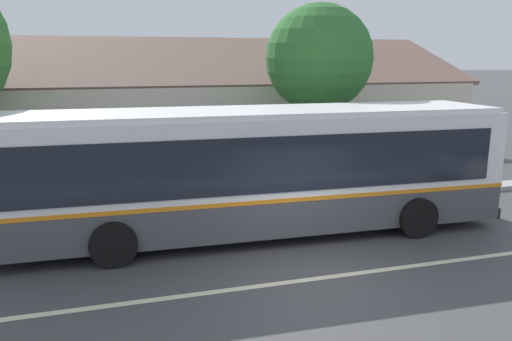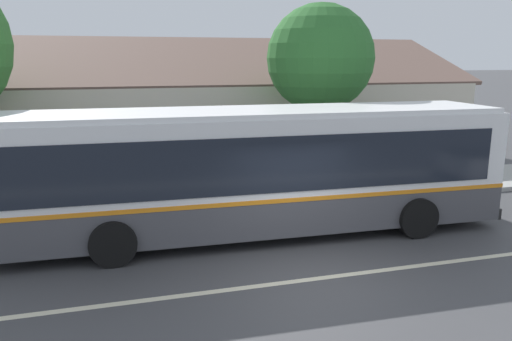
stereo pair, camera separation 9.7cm
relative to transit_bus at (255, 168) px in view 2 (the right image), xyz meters
The scene contains 7 objects.
ground_plane 3.38m from the transit_bus, 81.09° to the right, with size 300.00×300.00×0.00m, color #424244.
sidewalk_far 3.52m from the transit_bus, 81.65° to the left, with size 60.00×3.00×0.15m, color #9E9E99.
lane_divider_stripe 3.38m from the transit_bus, 81.09° to the right, with size 60.00×0.16×0.01m, color beige.
community_building 11.60m from the transit_bus, 102.57° to the left, with size 27.76×10.81×6.24m.
transit_bus is the anchor object (origin of this frame).
bench_down_street 5.53m from the transit_bus, 147.51° to the left, with size 1.70×0.51×0.94m.
street_tree_primary 5.97m from the transit_bus, 50.66° to the left, with size 3.54×3.54×6.08m.
Camera 2 is at (-3.68, -8.56, 4.30)m, focal length 35.00 mm.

